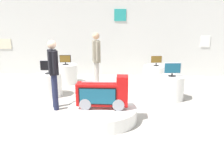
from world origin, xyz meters
name	(u,v)px	position (x,y,z in m)	size (l,w,h in m)	color
ground_plane	(87,124)	(0.00, 0.00, 0.00)	(30.00, 30.00, 0.00)	#B2ADA3
back_wall_display	(104,37)	(0.00, 4.45, 1.47)	(11.46, 0.13, 2.93)	silver
main_display_pedestal	(103,114)	(0.31, 0.19, 0.14)	(1.45, 1.45, 0.28)	white
novelty_firetruck_tv	(103,95)	(0.33, 0.19, 0.57)	(1.06, 0.35, 0.69)	gray
display_pedestal_left_rear	(66,74)	(-1.17, 3.15, 0.32)	(0.75, 0.75, 0.64)	white
tv_on_left_rear	(65,60)	(-1.17, 3.15, 0.80)	(0.37, 0.20, 0.32)	black
display_pedestal_center_rear	(50,85)	(-1.30, 1.80, 0.32)	(0.66, 0.66, 0.64)	white
tv_on_center_rear	(49,66)	(-1.30, 1.80, 0.84)	(0.49, 0.22, 0.37)	black
display_pedestal_right_rear	(156,75)	(1.81, 3.09, 0.32)	(0.78, 0.78, 0.64)	white
tv_on_right_rear	(156,60)	(1.81, 3.09, 0.82)	(0.38, 0.17, 0.33)	black
display_pedestal_far_right	(171,88)	(2.03, 1.65, 0.32)	(0.67, 0.67, 0.64)	white
tv_on_far_right	(172,69)	(2.03, 1.64, 0.83)	(0.45, 0.20, 0.36)	black
shopper_browsing_near_truck	(53,70)	(-0.88, 0.83, 0.96)	(0.33, 0.52, 1.63)	#1E233F
shopper_browsing_rear	(96,57)	(-0.04, 2.32, 1.02)	(0.28, 0.55, 1.73)	#B2ADA3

